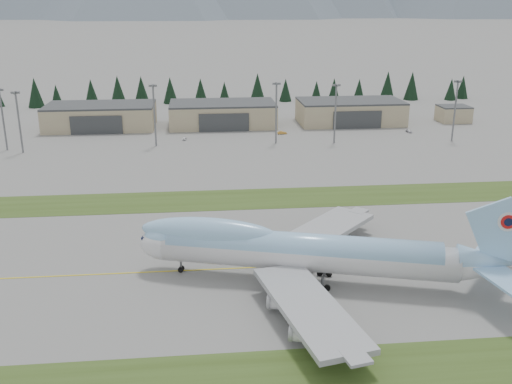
{
  "coord_description": "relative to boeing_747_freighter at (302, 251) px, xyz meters",
  "views": [
    {
      "loc": [
        -25.55,
        -110.69,
        54.25
      ],
      "look_at": [
        -11.77,
        27.32,
        8.0
      ],
      "focal_mm": 40.0,
      "sensor_mm": 36.0,
      "label": 1
    }
  ],
  "objects": [
    {
      "name": "taxiway_line_main",
      "position": [
        5.87,
        7.29,
        -6.78
      ],
      "size": [
        400.0,
        0.4,
        0.02
      ],
      "primitive_type": "cube",
      "color": "yellow",
      "rests_on": "ground"
    },
    {
      "name": "hangar_right",
      "position": [
        50.87,
        157.18,
        -1.39
      ],
      "size": [
        48.0,
        26.6,
        10.8
      ],
      "color": "tan",
      "rests_on": "ground"
    },
    {
      "name": "service_vehicle_b",
      "position": [
        15.66,
        136.32,
        -6.78
      ],
      "size": [
        4.14,
        1.78,
        1.33
      ],
      "primitive_type": "imported",
      "rotation": [
        0.0,
        0.0,
        1.66
      ],
      "color": "gold",
      "rests_on": "ground"
    },
    {
      "name": "floodlight_masts",
      "position": [
        -14.31,
        118.31,
        9.79
      ],
      "size": [
        180.96,
        8.95,
        24.63
      ],
      "color": "slate",
      "rests_on": "ground"
    },
    {
      "name": "service_vehicle_c",
      "position": [
        71.55,
        134.1,
        -6.78
      ],
      "size": [
        2.03,
        4.24,
        1.19
      ],
      "primitive_type": "imported",
      "rotation": [
        0.0,
        0.0,
        0.09
      ],
      "color": "silver",
      "rests_on": "ground"
    },
    {
      "name": "control_shed",
      "position": [
        100.87,
        155.29,
        -2.98
      ],
      "size": [
        14.0,
        12.0,
        7.6
      ],
      "color": "tan",
      "rests_on": "ground"
    },
    {
      "name": "hangar_left",
      "position": [
        -64.13,
        157.18,
        -1.39
      ],
      "size": [
        48.0,
        26.6,
        10.8
      ],
      "color": "tan",
      "rests_on": "ground"
    },
    {
      "name": "boeing_747_freighter",
      "position": [
        0.0,
        0.0,
        0.0
      ],
      "size": [
        78.05,
        64.9,
        20.57
      ],
      "rotation": [
        0.0,
        0.0,
        -0.28
      ],
      "color": "silver",
      "rests_on": "ground"
    },
    {
      "name": "conifer_belt",
      "position": [
        6.05,
        220.28,
        0.49
      ],
      "size": [
        271.07,
        15.5,
        16.44
      ],
      "color": "black",
      "rests_on": "ground"
    },
    {
      "name": "service_vehicle_a",
      "position": [
        -26.24,
        129.3,
        -6.78
      ],
      "size": [
        2.11,
        3.71,
        1.19
      ],
      "primitive_type": "imported",
      "rotation": [
        0.0,
        0.0,
        -0.21
      ],
      "color": "white",
      "rests_on": "ground"
    },
    {
      "name": "grass_strip_far",
      "position": [
        5.87,
        52.29,
        -6.78
      ],
      "size": [
        400.0,
        18.0,
        0.08
      ],
      "primitive_type": "cube",
      "color": "#384D1B",
      "rests_on": "ground"
    },
    {
      "name": "ground",
      "position": [
        5.87,
        7.29,
        -6.78
      ],
      "size": [
        7000.0,
        7000.0,
        0.0
      ],
      "primitive_type": "plane",
      "color": "slate",
      "rests_on": "ground"
    },
    {
      "name": "hangar_center",
      "position": [
        -9.13,
        157.18,
        -1.39
      ],
      "size": [
        48.0,
        26.6,
        10.8
      ],
      "color": "tan",
      "rests_on": "ground"
    },
    {
      "name": "grass_strip_near",
      "position": [
        5.87,
        -30.71,
        -6.78
      ],
      "size": [
        400.0,
        14.0,
        0.08
      ],
      "primitive_type": "cube",
      "color": "#384D1B",
      "rests_on": "ground"
    }
  ]
}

